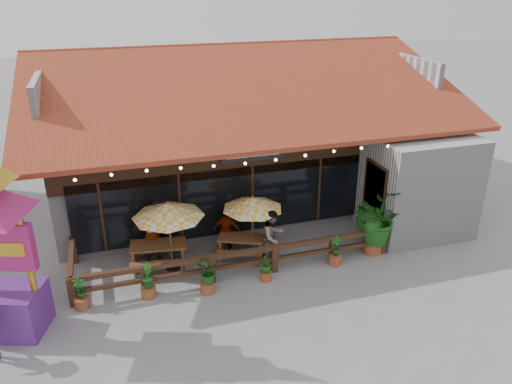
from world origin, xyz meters
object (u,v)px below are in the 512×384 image
object	(u,v)px
umbrella_left	(168,210)
umbrella_right	(252,203)
picnic_table_left	(158,251)
tropical_plant	(375,218)
picnic_table_right	(242,243)

from	to	relation	value
umbrella_left	umbrella_right	xyz separation A→B (m)	(2.71, 0.16, -0.21)
picnic_table_left	tropical_plant	distance (m)	7.09
umbrella_right	picnic_table_right	bearing A→B (deg)	-169.81
umbrella_right	picnic_table_left	distance (m)	3.35
picnic_table_right	umbrella_left	bearing A→B (deg)	-177.74
umbrella_left	umbrella_right	world-z (taller)	umbrella_left
umbrella_left	picnic_table_left	xyz separation A→B (m)	(-0.38, 0.24, -1.50)
picnic_table_left	picnic_table_right	world-z (taller)	picnic_table_left
picnic_table_left	tropical_plant	bearing A→B (deg)	-9.87
umbrella_right	picnic_table_right	distance (m)	1.42
umbrella_left	picnic_table_right	bearing A→B (deg)	2.26
umbrella_right	tropical_plant	bearing A→B (deg)	-16.29
picnic_table_right	tropical_plant	xyz separation A→B (m)	(4.26, -1.06, 0.80)
umbrella_right	picnic_table_left	size ratio (longest dim) A/B	1.10
picnic_table_left	tropical_plant	size ratio (longest dim) A/B	0.86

